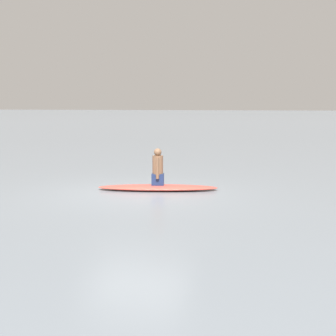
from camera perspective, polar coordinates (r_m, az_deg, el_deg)
ground_plane at (r=12.60m, az=-3.49°, el=-2.82°), size 400.00×400.00×0.00m
surfboard at (r=13.04m, az=-1.14°, el=-2.18°), size 3.12×1.52×0.13m
person_paddler at (r=12.97m, az=-1.14°, el=-0.05°), size 0.36×0.41×0.93m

